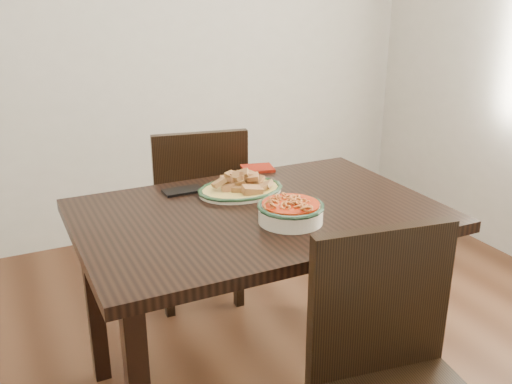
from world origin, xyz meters
name	(u,v)px	position (x,y,z in m)	size (l,w,h in m)	color
wall_back	(144,20)	(0.00, 1.75, 1.30)	(3.50, 0.10, 2.60)	beige
dining_table	(258,235)	(-0.08, 0.10, 0.66)	(1.24, 0.83, 0.75)	black
chair_far	(198,208)	(-0.05, 0.80, 0.50)	(0.49, 0.49, 0.89)	black
chair_near	(396,376)	(0.00, -0.58, 0.50)	(0.48, 0.48, 0.89)	black
fish_plate	(240,182)	(-0.07, 0.29, 0.79)	(0.32, 0.25, 0.11)	beige
noodle_bowl	(291,209)	(-0.03, -0.04, 0.79)	(0.22, 0.22, 0.08)	beige
smartphone	(183,191)	(-0.26, 0.39, 0.76)	(0.15, 0.08, 0.01)	black
napkin	(258,168)	(0.12, 0.51, 0.76)	(0.13, 0.11, 0.01)	maroon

